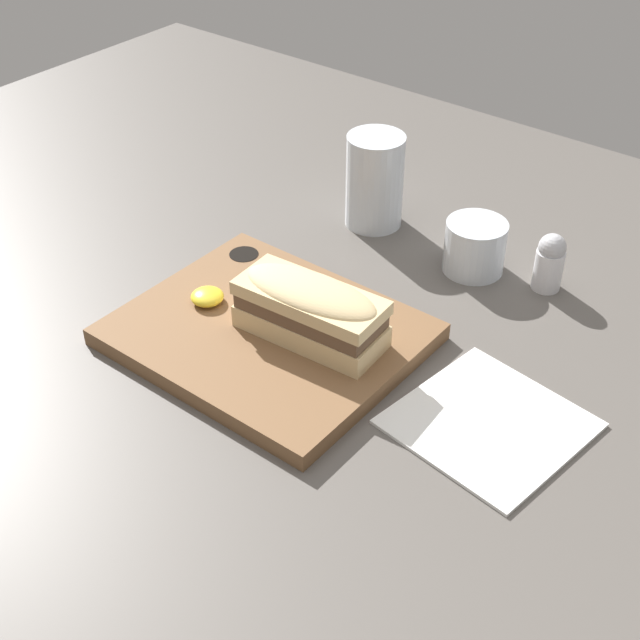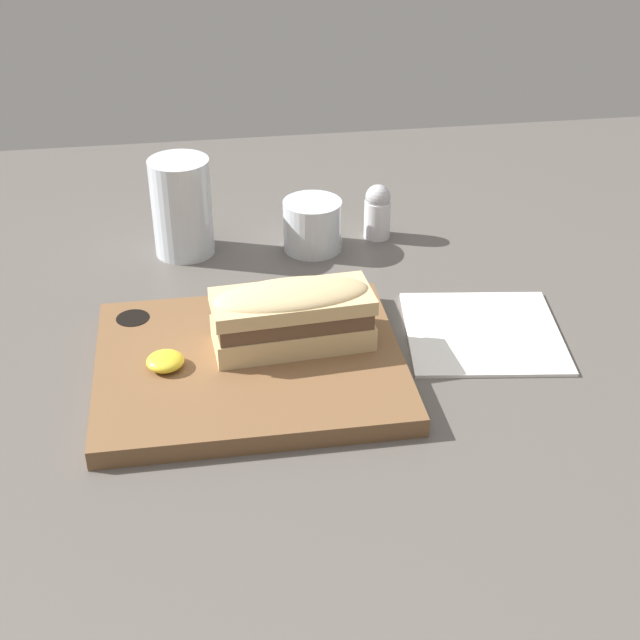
% 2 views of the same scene
% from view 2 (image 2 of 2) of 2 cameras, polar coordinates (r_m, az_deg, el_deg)
% --- Properties ---
extents(dining_table, '(1.62, 1.27, 0.02)m').
position_cam_2_polar(dining_table, '(0.97, -6.65, -2.36)').
color(dining_table, '#56514C').
rests_on(dining_table, ground).
extents(serving_board, '(0.31, 0.26, 0.02)m').
position_cam_2_polar(serving_board, '(0.92, -4.58, -2.83)').
color(serving_board, brown).
rests_on(serving_board, dining_table).
extents(sandwich, '(0.17, 0.08, 0.07)m').
position_cam_2_polar(sandwich, '(0.91, -1.78, 0.46)').
color(sandwich, '#DBBC84').
rests_on(sandwich, serving_board).
extents(mustard_dollop, '(0.04, 0.04, 0.02)m').
position_cam_2_polar(mustard_dollop, '(0.90, -9.87, -2.61)').
color(mustard_dollop, yellow).
rests_on(mustard_dollop, serving_board).
extents(water_glass, '(0.08, 0.08, 0.13)m').
position_cam_2_polar(water_glass, '(1.14, -8.80, 6.77)').
color(water_glass, silver).
rests_on(water_glass, dining_table).
extents(wine_glass, '(0.08, 0.08, 0.07)m').
position_cam_2_polar(wine_glass, '(1.15, -0.49, 6.02)').
color(wine_glass, silver).
rests_on(wine_glass, dining_table).
extents(napkin, '(0.19, 0.19, 0.00)m').
position_cam_2_polar(napkin, '(1.00, 10.37, -0.78)').
color(napkin, white).
rests_on(napkin, dining_table).
extents(salt_shaker, '(0.03, 0.03, 0.07)m').
position_cam_2_polar(salt_shaker, '(1.18, 3.70, 6.97)').
color(salt_shaker, white).
rests_on(salt_shaker, dining_table).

